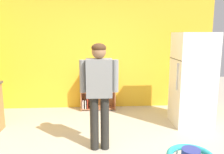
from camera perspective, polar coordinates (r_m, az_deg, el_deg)
back_wall at (r=5.48m, az=-2.26°, el=6.36°), size 5.20×0.06×2.70m
refrigerator at (r=4.71m, az=19.15°, el=-0.57°), size 0.73×0.68×1.78m
bookshelf at (r=5.46m, az=-4.01°, el=-4.07°), size 0.80×0.28×0.85m
standing_person at (r=3.43m, az=-3.16°, el=-2.53°), size 0.57×0.22×1.62m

